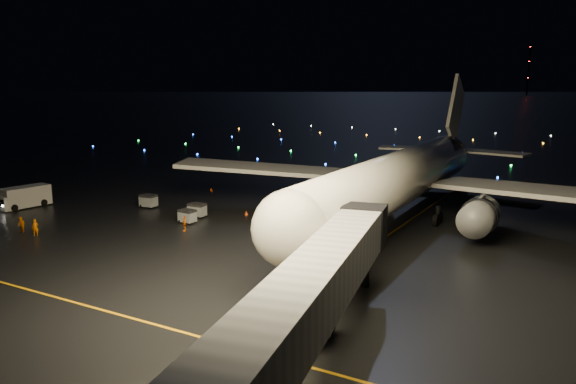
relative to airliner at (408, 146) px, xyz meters
name	(u,v)px	position (x,y,z in m)	size (l,w,h in m)	color
ground	(542,112)	(-11.05, 272.59, -8.49)	(2000.00, 2000.00, 0.00)	black
lane_centre	(375,244)	(0.95, -12.41, -8.48)	(0.25, 80.00, 0.02)	#D39007
lane_cross	(45,294)	(-16.05, -37.41, -8.48)	(60.00, 0.25, 0.02)	#D39007
airliner	(408,146)	(0.00, 0.00, 0.00)	(59.93, 56.93, 16.98)	silver
pushback_tug	(292,318)	(3.61, -34.13, -7.43)	(4.45, 2.33, 2.12)	silver
belt_loader	(309,245)	(-1.92, -21.20, -6.77)	(7.11, 1.94, 3.45)	silver
service_truck	(26,197)	(-44.22, -18.52, -7.12)	(2.36, 7.46, 2.75)	silver
crew_a	(35,227)	(-31.19, -26.86, -7.61)	(0.64, 0.42, 1.75)	orange
crew_b	(21,225)	(-33.61, -26.76, -7.65)	(0.82, 0.64, 1.69)	orange
crew_c	(184,224)	(-18.81, -17.73, -7.68)	(0.94, 0.39, 1.61)	orange
safety_cone_0	(320,234)	(-5.14, -12.46, -8.27)	(0.39, 0.39, 0.45)	#F1480E
safety_cone_1	(315,209)	(-10.97, -2.12, -8.24)	(0.44, 0.44, 0.50)	#F1480E
safety_cone_2	(246,213)	(-17.18, -8.17, -8.24)	(0.44, 0.44, 0.51)	#F1480E
safety_cone_3	(211,189)	(-30.09, 1.95, -8.22)	(0.48, 0.48, 0.54)	#F1480E
radio_mast	(529,70)	(-71.05, 712.59, 23.51)	(1.80, 1.80, 64.00)	black
taxiway_lights	(461,147)	(-11.05, 78.59, -8.31)	(164.00, 92.00, 0.36)	black
baggage_cart_0	(187,216)	(-20.80, -14.84, -7.71)	(1.83, 1.28, 1.56)	gray
baggage_cart_1	(197,210)	(-21.64, -12.01, -7.66)	(1.95, 1.37, 1.66)	gray
baggage_cart_2	(149,201)	(-30.35, -10.94, -7.64)	(1.99, 1.39, 1.69)	gray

